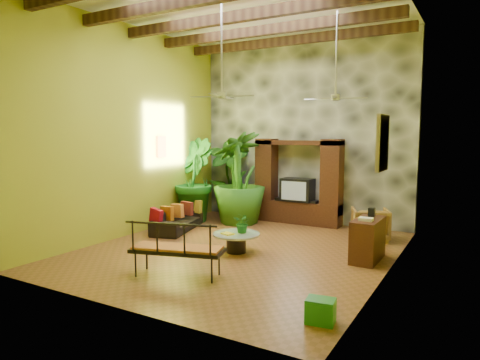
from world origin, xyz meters
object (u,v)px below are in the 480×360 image
Objects in this scene: coffee_table at (236,240)px; side_console at (368,240)px; ceiling_fan_front at (222,85)px; entertainment_center at (298,188)px; wicker_armchair at (370,224)px; iron_bench at (175,247)px; green_bin at (321,311)px; tall_plant_b at (193,180)px; sofa at (177,220)px; tall_plant_c at (239,178)px; tall_plant_a at (228,178)px; ceiling_fan_back at (335,88)px.

coffee_table is 2.61m from side_console.
ceiling_fan_front reaches higher than side_console.
entertainment_center is 2.96× the size of wicker_armchair.
side_console is (2.62, 2.63, -0.13)m from iron_bench.
side_console is at bearing 92.55° from green_bin.
tall_plant_b is at bearing 139.85° from green_bin.
tall_plant_b is (-2.45, 2.34, -2.24)m from ceiling_fan_front.
tall_plant_c is at bearing -46.61° from sofa.
tall_plant_b reaches higher than coffee_table.
green_bin is at bearing -40.15° from tall_plant_b.
tall_plant_a reaches higher than side_console.
tall_plant_b is 2.40× the size of coffee_table.
tall_plant_c reaches higher than side_console.
coffee_table is (-1.57, -1.42, -3.15)m from ceiling_fan_back.
green_bin is at bearing -48.95° from tall_plant_a.
sofa is 0.82× the size of tall_plant_a.
entertainment_center is at bearing 115.05° from green_bin.
coffee_table is at bearing -55.82° from tall_plant_a.
ceiling_fan_back is 0.74× the size of tall_plant_c.
ceiling_fan_back is 5.02m from sofa.
wicker_armchair reaches higher than green_bin.
tall_plant_b is at bearing 170.15° from ceiling_fan_back.
tall_plant_a is (0.17, 2.17, 0.86)m from sofa.
tall_plant_a is (-2.13, -0.18, 0.17)m from entertainment_center.
tall_plant_c is at bearing 16.71° from tall_plant_b.
entertainment_center is at bearing 72.37° from iron_bench.
side_console is at bearing 17.42° from coffee_table.
tall_plant_c is at bearing 129.67° from green_bin.
iron_bench is (-0.13, -1.85, 0.28)m from coffee_table.
iron_bench is at bearing -157.99° from sofa.
iron_bench is (2.02, -5.03, -0.60)m from tall_plant_a.
entertainment_center is 4.30m from ceiling_fan_front.
ceiling_fan_front is 1.82× the size of side_console.
tall_plant_a reaches higher than wicker_armchair.
tall_plant_a reaches higher than sofa.
coffee_table is (0.03, -3.36, -0.71)m from entertainment_center.
wicker_armchair is 0.32× the size of tall_plant_c.
tall_plant_b is 6.36× the size of green_bin.
ceiling_fan_front is 2.29× the size of wicker_armchair.
entertainment_center reaches higher than side_console.
sofa is at bearing 150.50° from ceiling_fan_front.
ceiling_fan_back is 4.67m from iron_bench.
tall_plant_b is 3.56m from coffee_table.
tall_plant_c is (-1.38, -0.82, 0.29)m from entertainment_center.
sofa is 2.29× the size of wicker_armchair.
tall_plant_b is 2.29× the size of side_console.
green_bin is (2.62, -2.31, -0.10)m from coffee_table.
coffee_table reaches higher than green_bin.
tall_plant_b is 0.93× the size of tall_plant_c.
ceiling_fan_front is 0.80× the size of tall_plant_b.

